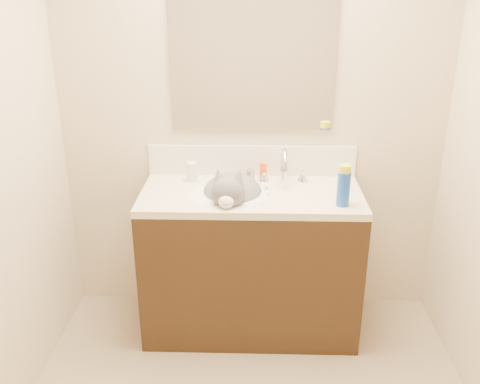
# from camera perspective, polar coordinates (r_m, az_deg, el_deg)

# --- Properties ---
(room_shell) EXTENTS (2.24, 2.54, 2.52)m
(room_shell) POSITION_cam_1_polar(r_m,az_deg,el_deg) (1.77, 1.09, 6.79)
(room_shell) COLOR beige
(room_shell) RESTS_ON ground
(vanity_cabinet) EXTENTS (1.20, 0.55, 0.82)m
(vanity_cabinet) POSITION_cam_1_polar(r_m,az_deg,el_deg) (3.10, 1.15, -7.73)
(vanity_cabinet) COLOR black
(vanity_cabinet) RESTS_ON ground
(counter_slab) EXTENTS (1.20, 0.55, 0.04)m
(counter_slab) POSITION_cam_1_polar(r_m,az_deg,el_deg) (2.90, 1.21, -0.37)
(counter_slab) COLOR beige
(counter_slab) RESTS_ON vanity_cabinet
(basin) EXTENTS (0.45, 0.36, 0.14)m
(basin) POSITION_cam_1_polar(r_m,az_deg,el_deg) (2.90, -1.17, -1.48)
(basin) COLOR white
(basin) RESTS_ON vanity_cabinet
(faucet) EXTENTS (0.28, 0.20, 0.21)m
(faucet) POSITION_cam_1_polar(r_m,az_deg,el_deg) (3.00, 4.70, 2.48)
(faucet) COLOR silver
(faucet) RESTS_ON counter_slab
(cat) EXTENTS (0.38, 0.48, 0.35)m
(cat) POSITION_cam_1_polar(r_m,az_deg,el_deg) (2.89, -0.85, -0.39)
(cat) COLOR #565356
(cat) RESTS_ON basin
(backsplash) EXTENTS (1.20, 0.02, 0.18)m
(backsplash) POSITION_cam_1_polar(r_m,az_deg,el_deg) (3.11, 1.27, 3.37)
(backsplash) COLOR silver
(backsplash) RESTS_ON counter_slab
(mirror) EXTENTS (0.90, 0.02, 0.80)m
(mirror) POSITION_cam_1_polar(r_m,az_deg,el_deg) (2.97, 1.37, 14.20)
(mirror) COLOR white
(mirror) RESTS_ON room_shell
(pill_bottle) EXTENTS (0.07, 0.07, 0.11)m
(pill_bottle) POSITION_cam_1_polar(r_m,az_deg,el_deg) (3.04, -5.15, 2.15)
(pill_bottle) COLOR silver
(pill_bottle) RESTS_ON counter_slab
(pill_label) EXTENTS (0.07, 0.07, 0.04)m
(pill_label) POSITION_cam_1_polar(r_m,az_deg,el_deg) (3.05, -5.14, 1.95)
(pill_label) COLOR orange
(pill_label) RESTS_ON pill_bottle
(silver_jar) EXTENTS (0.06, 0.06, 0.06)m
(silver_jar) POSITION_cam_1_polar(r_m,az_deg,el_deg) (3.06, 1.06, 1.85)
(silver_jar) COLOR #B7B7BC
(silver_jar) RESTS_ON counter_slab
(amber_bottle) EXTENTS (0.04, 0.04, 0.10)m
(amber_bottle) POSITION_cam_1_polar(r_m,az_deg,el_deg) (3.06, 2.49, 2.26)
(amber_bottle) COLOR #EC521B
(amber_bottle) RESTS_ON counter_slab
(toothbrush) EXTENTS (0.03, 0.15, 0.01)m
(toothbrush) POSITION_cam_1_polar(r_m,az_deg,el_deg) (2.92, 2.87, 0.30)
(toothbrush) COLOR silver
(toothbrush) RESTS_ON counter_slab
(toothbrush_head) EXTENTS (0.02, 0.03, 0.02)m
(toothbrush_head) POSITION_cam_1_polar(r_m,az_deg,el_deg) (2.92, 2.87, 0.35)
(toothbrush_head) COLOR #617BCF
(toothbrush_head) RESTS_ON counter_slab
(spray_can) EXTENTS (0.09, 0.09, 0.18)m
(spray_can) POSITION_cam_1_polar(r_m,az_deg,el_deg) (2.75, 10.97, 0.34)
(spray_can) COLOR #1947B4
(spray_can) RESTS_ON counter_slab
(spray_cap) EXTENTS (0.08, 0.08, 0.04)m
(spray_cap) POSITION_cam_1_polar(r_m,az_deg,el_deg) (2.71, 11.14, 2.46)
(spray_cap) COLOR yellow
(spray_cap) RESTS_ON spray_can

